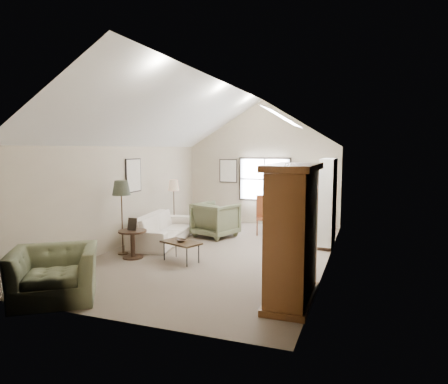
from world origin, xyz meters
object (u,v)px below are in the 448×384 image
(coffee_table, at_px, (181,252))
(side_table, at_px, (133,244))
(armchair_far, at_px, (216,220))
(side_chair, at_px, (264,215))
(armoire, at_px, (293,234))
(sofa, at_px, (163,228))
(armchair_near, at_px, (54,274))

(coffee_table, xyz_separation_m, side_table, (-1.15, -0.10, 0.09))
(armchair_far, relative_size, side_chair, 0.95)
(armchair_far, xyz_separation_m, side_table, (-0.96, -2.67, -0.17))
(armoire, relative_size, side_chair, 1.98)
(armoire, distance_m, sofa, 4.94)
(armoire, xyz_separation_m, side_table, (-3.82, 1.32, -0.78))
(armchair_near, xyz_separation_m, coffee_table, (0.96, 2.67, -0.20))
(armchair_far, bearing_deg, armchair_near, 100.87)
(armchair_near, bearing_deg, coffee_table, 35.19)
(armoire, xyz_separation_m, side_chair, (-1.67, 4.72, -0.55))
(armchair_near, relative_size, side_table, 2.06)
(armchair_far, height_order, side_chair, side_chair)
(sofa, height_order, coffee_table, sofa)
(armchair_far, distance_m, side_chair, 1.39)
(sofa, bearing_deg, armchair_near, 176.16)
(sofa, relative_size, armchair_near, 1.93)
(side_table, xyz_separation_m, side_chair, (2.14, 3.41, 0.24))
(sofa, distance_m, side_table, 1.60)
(armoire, bearing_deg, side_table, 160.97)
(sofa, relative_size, armchair_far, 2.38)
(sofa, distance_m, armchair_far, 1.51)
(coffee_table, distance_m, side_chair, 3.47)
(armchair_far, distance_m, side_table, 2.84)
(sofa, xyz_separation_m, coffee_table, (1.25, -1.50, -0.14))
(armchair_far, bearing_deg, side_chair, -128.85)
(coffee_table, bearing_deg, armchair_near, -109.87)
(coffee_table, distance_m, side_table, 1.16)
(sofa, relative_size, side_table, 3.99)
(side_chair, bearing_deg, armchair_near, -123.18)
(side_table, bearing_deg, armoire, -19.03)
(side_table, bearing_deg, side_chair, 57.82)
(coffee_table, bearing_deg, armoire, -27.99)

